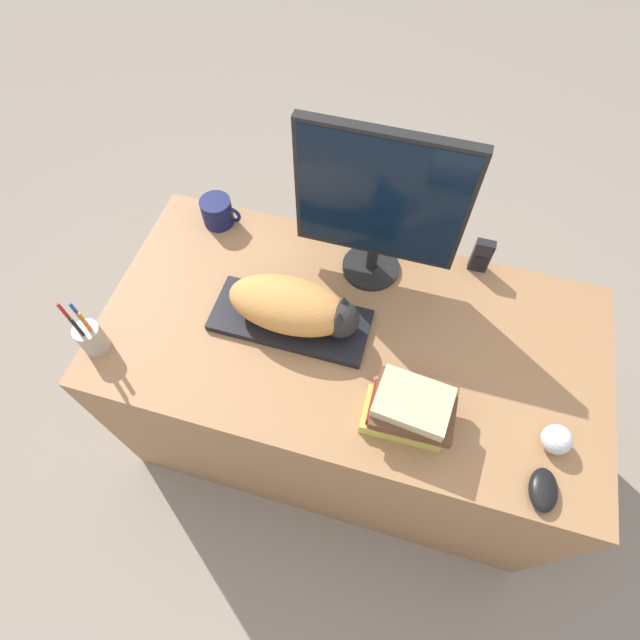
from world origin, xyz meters
name	(u,v)px	position (x,y,z in m)	size (l,w,h in m)	color
ground_plane	(317,514)	(0.00, 0.00, 0.00)	(12.00, 12.00, 0.00)	gray
desk	(346,387)	(0.00, 0.37, 0.38)	(1.46, 0.74, 0.76)	#9E7047
keyboard	(291,320)	(-0.18, 0.36, 0.77)	(0.45, 0.19, 0.02)	black
cat	(296,307)	(-0.16, 0.36, 0.85)	(0.37, 0.17, 0.14)	#D18C47
monitor	(379,204)	(0.00, 0.61, 1.04)	(0.46, 0.18, 0.51)	black
computer_mouse	(543,490)	(0.55, 0.07, 0.77)	(0.07, 0.11, 0.04)	black
coffee_mug	(218,212)	(-0.52, 0.67, 0.80)	(0.13, 0.10, 0.09)	#141947
pen_cup	(91,337)	(-0.68, 0.14, 0.81)	(0.07, 0.07, 0.22)	#B2A893
baseball	(557,439)	(0.57, 0.20, 0.79)	(0.07, 0.07, 0.07)	silver
phone	(481,256)	(0.32, 0.71, 0.81)	(0.06, 0.03, 0.12)	black
book_stack	(409,409)	(0.20, 0.16, 0.82)	(0.22, 0.16, 0.14)	#CCC14C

